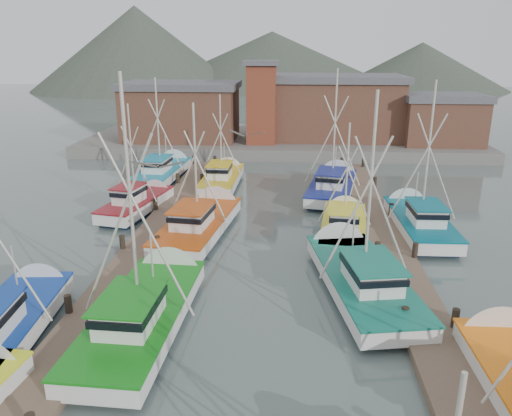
# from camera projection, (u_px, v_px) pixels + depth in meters

# --- Properties ---
(ground) EXTENTS (260.00, 260.00, 0.00)m
(ground) POSITION_uv_depth(u_px,v_px,m) (260.00, 304.00, 22.68)
(ground) COLOR #50605C
(ground) RESTS_ON ground
(dock_left) EXTENTS (2.30, 46.00, 1.50)m
(dock_left) POSITION_uv_depth(u_px,v_px,m) (136.00, 259.00, 26.93)
(dock_left) COLOR brown
(dock_left) RESTS_ON ground
(dock_right) EXTENTS (2.30, 46.00, 1.50)m
(dock_right) POSITION_uv_depth(u_px,v_px,m) (399.00, 267.00, 25.97)
(dock_right) COLOR brown
(dock_right) RESTS_ON ground
(quay) EXTENTS (44.00, 16.00, 1.20)m
(quay) POSITION_uv_depth(u_px,v_px,m) (281.00, 142.00, 57.57)
(quay) COLOR slate
(quay) RESTS_ON ground
(shed_left) EXTENTS (12.72, 8.48, 6.20)m
(shed_left) POSITION_uv_depth(u_px,v_px,m) (182.00, 110.00, 55.27)
(shed_left) COLOR brown
(shed_left) RESTS_ON quay
(shed_center) EXTENTS (14.84, 9.54, 6.90)m
(shed_center) POSITION_uv_depth(u_px,v_px,m) (335.00, 106.00, 55.89)
(shed_center) COLOR brown
(shed_center) RESTS_ON quay
(shed_right) EXTENTS (8.48, 6.36, 5.20)m
(shed_right) POSITION_uv_depth(u_px,v_px,m) (442.00, 119.00, 52.55)
(shed_right) COLOR brown
(shed_right) RESTS_ON quay
(lookout_tower) EXTENTS (3.60, 3.60, 8.50)m
(lookout_tower) POSITION_uv_depth(u_px,v_px,m) (261.00, 102.00, 52.38)
(lookout_tower) COLOR brown
(lookout_tower) RESTS_ON quay
(distant_hills) EXTENTS (175.00, 140.00, 42.00)m
(distant_hills) POSITION_uv_depth(u_px,v_px,m) (243.00, 87.00, 139.78)
(distant_hills) COLOR #4A5345
(distant_hills) RESTS_ON ground
(boat_4) EXTENTS (4.52, 10.27, 11.31)m
(boat_4) POSITION_uv_depth(u_px,v_px,m) (146.00, 310.00, 20.80)
(boat_4) COLOR #112038
(boat_4) RESTS_ON ground
(boat_5) EXTENTS (4.99, 10.79, 10.45)m
(boat_5) POSITION_uv_depth(u_px,v_px,m) (358.00, 275.00, 23.95)
(boat_5) COLOR #112038
(boat_5) RESTS_ON ground
(boat_6) EXTENTS (3.96, 8.93, 9.81)m
(boat_6) POSITION_uv_depth(u_px,v_px,m) (11.00, 320.00, 20.04)
(boat_6) COLOR #112038
(boat_6) RESTS_ON ground
(boat_8) EXTENTS (4.33, 10.38, 9.06)m
(boat_8) POSITION_uv_depth(u_px,v_px,m) (202.00, 222.00, 31.18)
(boat_8) COLOR #112038
(boat_8) RESTS_ON ground
(boat_9) EXTENTS (3.48, 8.59, 7.73)m
(boat_9) POSITION_uv_depth(u_px,v_px,m) (344.00, 226.00, 30.60)
(boat_9) COLOR #112038
(boat_9) RESTS_ON ground
(boat_10) EXTENTS (3.82, 8.14, 8.19)m
(boat_10) POSITION_uv_depth(u_px,v_px,m) (140.00, 202.00, 35.09)
(boat_10) COLOR #112038
(boat_10) RESTS_ON ground
(boat_11) EXTENTS (4.09, 9.23, 10.16)m
(boat_11) POSITION_uv_depth(u_px,v_px,m) (418.00, 220.00, 31.54)
(boat_11) COLOR #112038
(boat_11) RESTS_ON ground
(boat_12) EXTENTS (3.35, 8.74, 8.29)m
(boat_12) POSITION_uv_depth(u_px,v_px,m) (223.00, 178.00, 41.60)
(boat_12) COLOR #112038
(boat_12) RESTS_ON ground
(boat_13) EXTENTS (4.75, 10.29, 10.56)m
(boat_13) POSITION_uv_depth(u_px,v_px,m) (333.00, 185.00, 39.36)
(boat_13) COLOR #112038
(boat_13) RESTS_ON ground
(boat_14) EXTENTS (3.97, 9.76, 9.57)m
(boat_14) POSITION_uv_depth(u_px,v_px,m) (163.00, 171.00, 43.82)
(boat_14) COLOR #112038
(boat_14) RESTS_ON ground
(gull_near) EXTENTS (1.55, 0.63, 0.24)m
(gull_near) POSITION_uv_depth(u_px,v_px,m) (158.00, 165.00, 14.52)
(gull_near) COLOR slate
(gull_near) RESTS_ON ground
(gull_far) EXTENTS (1.49, 0.65, 0.24)m
(gull_far) POSITION_uv_depth(u_px,v_px,m) (247.00, 134.00, 19.50)
(gull_far) COLOR slate
(gull_far) RESTS_ON ground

